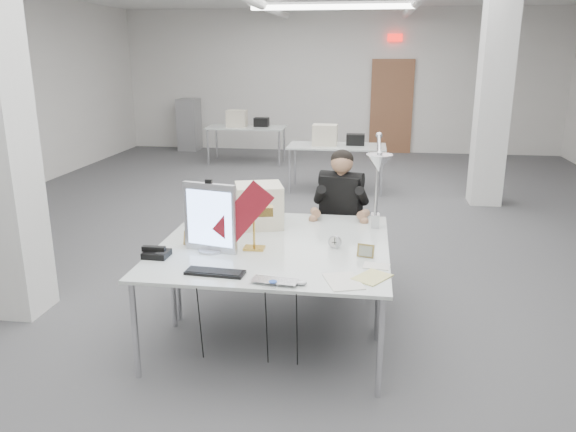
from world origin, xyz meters
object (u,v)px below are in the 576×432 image
Objects in this scene: monitor at (210,218)px; beige_monitor at (259,205)px; seated_person at (341,195)px; desk_phone at (157,254)px; laptop at (273,284)px; bankers_lamp at (254,229)px; desk_main at (264,265)px; architect_lamp at (377,184)px; office_chair at (341,225)px.

beige_monitor is (0.24, 0.69, -0.08)m from monitor.
seated_person is 4.39× the size of desk_phone.
desk_phone is at bearing -117.69° from seated_person.
seated_person is 1.95m from laptop.
monitor reaches higher than bankers_lamp.
laptop is (0.58, -0.60, -0.25)m from monitor.
desk_main is at bearing -79.34° from bankers_lamp.
beige_monitor is (0.61, 0.88, 0.16)m from desk_phone.
desk_phone is at bearing -167.02° from architect_lamp.
laptop is at bearing -81.80° from bankers_lamp.
monitor is at bearing -125.86° from beige_monitor.
monitor is (-0.92, -1.37, 0.44)m from office_chair.
desk_phone is 0.21× the size of architect_lamp.
architect_lamp is at bearing 66.24° from laptop.
bankers_lamp is (-0.60, -1.28, 0.34)m from office_chair.
desk_phone reaches higher than laptop.
desk_main is 0.57m from monitor.
architect_lamp is at bearing -54.32° from seated_person.
architect_lamp is at bearing 26.41° from desk_phone.
seated_person is at bearing 51.42° from desk_phone.
architect_lamp reaches higher than office_chair.
bankers_lamp is at bearing -102.31° from office_chair.
office_chair is at bearing 73.38° from desk_main.
laptop is at bearing -21.51° from desk_phone.
bankers_lamp reaches higher than desk_main.
desk_main is 1.61m from seated_person.
desk_main is at bearing -147.76° from architect_lamp.
beige_monitor is at bearing 102.93° from desk_main.
architect_lamp reaches higher than seated_person.
bankers_lamp is 0.75m from desk_phone.
seated_person is 1.61m from monitor.
desk_phone is 1.08m from beige_monitor.
office_chair reaches higher than bankers_lamp.
beige_monitor reaches higher than desk_phone.
desk_main is at bearing -93.74° from office_chair.
seated_person is at bearing 25.90° from beige_monitor.
seated_person is 1.37m from bankers_lamp.
monitor is at bearing -112.12° from seated_person.
bankers_lamp is 0.61m from beige_monitor.
bankers_lamp is 0.38× the size of architect_lamp.
beige_monitor is at bearing 160.27° from architect_lamp.
office_chair is 2.98× the size of beige_monitor.
office_chair is at bearing 100.11° from architect_lamp.
architect_lamp reaches higher than desk_phone.
office_chair is 3.80× the size of laptop.
desk_main is at bearing -93.73° from beige_monitor.
desk_phone is at bearing 177.95° from desk_main.
laptop is at bearing -70.98° from desk_main.
architect_lamp reaches higher than laptop.
architect_lamp is at bearing -55.57° from office_chair.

